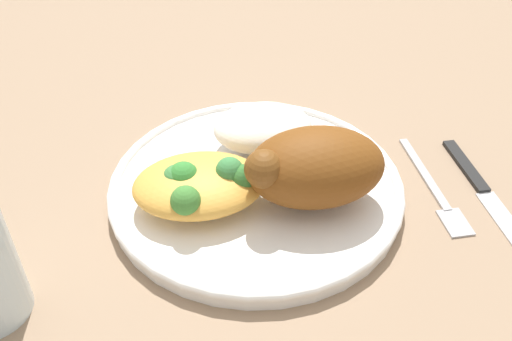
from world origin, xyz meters
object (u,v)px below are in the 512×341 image
(rice_pile, at_px, (263,128))
(roasted_chicken, at_px, (313,167))
(fork, at_px, (435,189))
(plate, at_px, (256,186))
(mac_cheese_with_broccoli, at_px, (199,184))
(knife, at_px, (484,190))

(rice_pile, bearing_deg, roasted_chicken, 109.04)
(roasted_chicken, xyz_separation_m, fork, (-0.12, -0.01, -0.05))
(plate, xyz_separation_m, mac_cheese_with_broccoli, (0.05, 0.02, 0.03))
(rice_pile, height_order, fork, rice_pile)
(roasted_chicken, bearing_deg, fork, -174.89)
(fork, relative_size, knife, 0.75)
(mac_cheese_with_broccoli, relative_size, knife, 0.60)
(plate, relative_size, knife, 1.42)
(rice_pile, xyz_separation_m, knife, (-0.20, 0.08, -0.03))
(fork, bearing_deg, knife, 167.81)
(roasted_chicken, xyz_separation_m, knife, (-0.17, -0.00, -0.05))
(roasted_chicken, relative_size, fork, 0.89)
(roasted_chicken, bearing_deg, mac_cheese_with_broccoli, -6.55)
(fork, bearing_deg, rice_pile, -25.94)
(rice_pile, bearing_deg, mac_cheese_with_broccoli, 47.81)
(plate, relative_size, roasted_chicken, 2.15)
(roasted_chicken, relative_size, mac_cheese_with_broccoli, 1.10)
(roasted_chicken, height_order, knife, roasted_chicken)
(fork, distance_m, knife, 0.05)
(mac_cheese_with_broccoli, bearing_deg, roasted_chicken, 173.45)
(mac_cheese_with_broccoli, xyz_separation_m, knife, (-0.26, 0.01, -0.03))
(knife, bearing_deg, rice_pile, -23.02)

